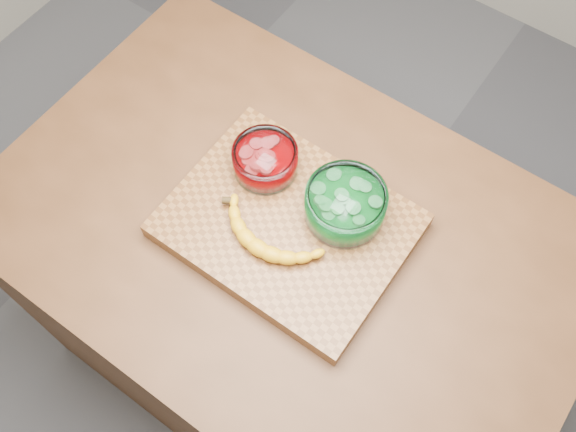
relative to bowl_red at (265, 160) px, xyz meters
The scene contains 6 objects.
ground 0.98m from the bowl_red, 34.13° to the right, with size 3.50×3.50×0.00m, color #58575C.
counter 0.54m from the bowl_red, 34.13° to the right, with size 1.20×0.80×0.90m, color #512F18.
cutting_board 0.14m from the bowl_red, 34.13° to the right, with size 0.45×0.35×0.04m, color brown.
bowl_red is the anchor object (origin of this frame).
bowl_green 0.18m from the bowl_red, ahead, with size 0.16×0.16×0.07m.
banana 0.16m from the bowl_red, 53.17° to the right, with size 0.25×0.11×0.03m, color gold, non-canonical shape.
Camera 1 is at (0.33, -0.46, 2.04)m, focal length 40.00 mm.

